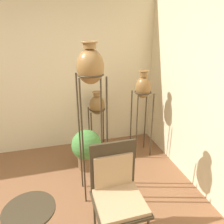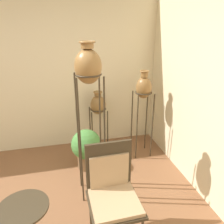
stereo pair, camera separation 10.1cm
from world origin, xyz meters
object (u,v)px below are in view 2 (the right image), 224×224
Objects in this scene: vase_stand_short at (98,106)px; potted_plant at (86,147)px; chair at (112,189)px; vase_stand_tall at (88,71)px; vase_stand_medium at (144,90)px.

potted_plant is (-0.29, -0.58, -0.44)m from vase_stand_short.
vase_stand_short reaches higher than chair.
vase_stand_tall is at bearing -89.69° from potted_plant.
vase_stand_tall reaches higher than chair.
vase_stand_medium is at bearing 38.16° from vase_stand_tall.
vase_stand_short is 0.78m from potted_plant.
chair is 1.26m from potted_plant.
vase_stand_tall is at bearing -104.28° from vase_stand_short.
chair is at bearing -95.96° from vase_stand_short.
vase_stand_tall reaches higher than potted_plant.
potted_plant is (-0.10, 1.23, -0.23)m from chair.
potted_plant is at bearing 90.31° from vase_stand_tall.
chair reaches higher than potted_plant.
vase_stand_tall is 1.88× the size of chair.
chair is (0.10, -0.67, -1.02)m from vase_stand_tall.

